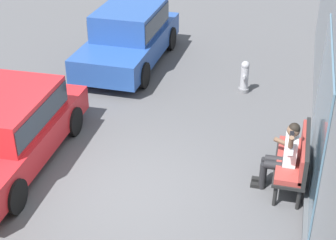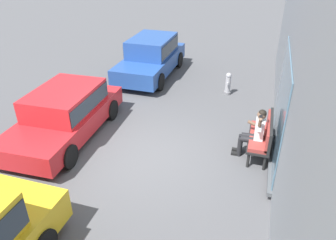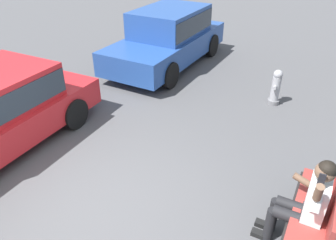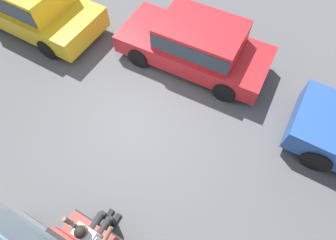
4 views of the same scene
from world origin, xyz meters
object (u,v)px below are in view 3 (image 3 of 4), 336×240
(bench, at_px, (325,209))
(person_on_phone, at_px, (305,203))
(parked_car_near, at_px, (168,35))
(fire_hydrant, at_px, (276,88))

(bench, distance_m, person_on_phone, 0.30)
(parked_car_near, bearing_deg, fire_hydrant, 72.48)
(fire_hydrant, bearing_deg, person_on_phone, 17.00)
(parked_car_near, bearing_deg, person_on_phone, 42.86)
(person_on_phone, bearing_deg, fire_hydrant, -163.00)
(parked_car_near, bearing_deg, bench, 45.19)
(person_on_phone, height_order, fire_hydrant, person_on_phone)
(person_on_phone, xyz_separation_m, fire_hydrant, (-3.70, -1.13, -0.32))
(bench, relative_size, parked_car_near, 0.35)
(bench, relative_size, person_on_phone, 1.12)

